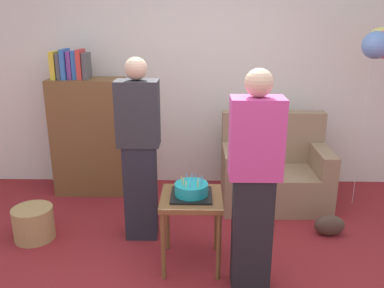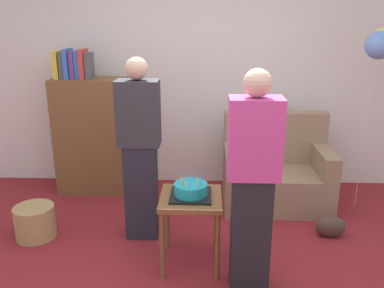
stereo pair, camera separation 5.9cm
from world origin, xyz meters
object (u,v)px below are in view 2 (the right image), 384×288
Objects in this scene: bookshelf at (92,133)px; side_table at (191,207)px; handbag at (331,227)px; person_holding_cake at (253,183)px; person_blowing_candles at (140,150)px; balloon_bunch at (384,44)px; wicker_basket at (35,222)px; couch at (276,173)px; birthday_cake at (191,190)px.

bookshelf is 1.85m from side_table.
person_holding_cake is at bearing -138.11° from handbag.
balloon_bunch reaches higher than person_blowing_candles.
bookshelf reaches higher than wicker_basket.
person_holding_cake is at bearing -106.20° from couch.
balloon_bunch is at bearing 13.92° from wicker_basket.
handbag is at bearing -139.52° from person_holding_cake.
balloon_bunch reaches higher than person_holding_cake.
bookshelf is 2.34m from person_holding_cake.
couch is 0.84m from handbag.
bookshelf is 1.23m from person_blowing_candles.
wicker_basket is 1.29× the size of handbag.
person_blowing_candles is at bearing 4.04° from wicker_basket.
bookshelf is 5.76× the size of handbag.
person_holding_cake reaches higher than bookshelf.
birthday_cake is at bearing -147.14° from balloon_bunch.
handbag is (1.27, 0.47, -0.55)m from birthday_cake.
couch is at bearing 53.48° from side_table.
balloon_bunch is (0.54, 0.70, 1.59)m from handbag.
wicker_basket reaches higher than handbag.
person_blowing_candles reaches higher than birthday_cake.
bookshelf is at bearing 129.37° from birthday_cake.
birthday_cake is 1.14× the size of handbag.
birthday_cake reaches higher than handbag.
birthday_cake reaches higher than side_table.
person_blowing_candles is (0.71, -0.99, 0.14)m from bookshelf.
couch is 1.57m from person_holding_cake.
person_holding_cake reaches higher than wicker_basket.
side_table is 0.37× the size of person_blowing_candles.
person_blowing_candles is at bearing 136.93° from birthday_cake.
bookshelf reaches higher than handbag.
couch is at bearing -7.46° from bookshelf.
couch is 1.48m from birthday_cake.
bookshelf is at bearing -47.83° from person_holding_cake.
balloon_bunch is (1.36, 1.44, 0.85)m from person_holding_cake.
side_table is 0.61m from person_holding_cake.
person_blowing_candles is at bearing -162.03° from balloon_bunch.
handbag is at bearing -127.72° from balloon_bunch.
side_table is at bearing -159.73° from handbag.
handbag is (1.27, 0.47, -0.41)m from side_table.
bookshelf is 1.22m from wicker_basket.
wicker_basket is at bearing -176.66° from person_blowing_candles.
side_table is 1.53m from wicker_basket.
person_blowing_candles is at bearing -151.11° from couch.
wicker_basket is 0.20× the size of balloon_bunch.
bookshelf is 1.84m from birthday_cake.
person_blowing_candles is (-1.32, -0.73, 0.49)m from couch.
balloon_bunch reaches higher than birthday_cake.
side_table is 0.71m from person_blowing_candles.
birthday_cake is (0.00, -0.00, 0.14)m from side_table.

